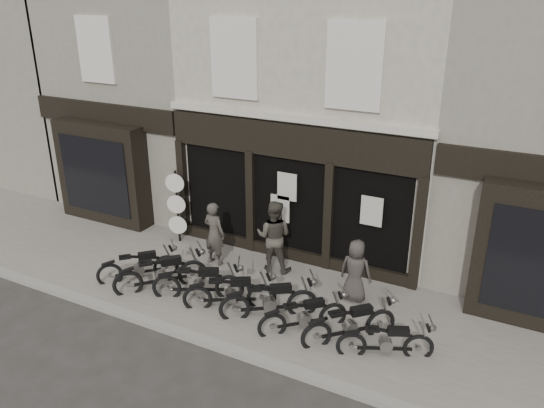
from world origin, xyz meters
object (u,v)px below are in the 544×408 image
at_px(motorcycle_2, 199,285).
at_px(advert_sign_post, 177,210).
at_px(man_centre, 274,236).
at_px(man_left, 214,233).
at_px(motorcycle_3, 231,295).
at_px(motorcycle_6, 350,327).
at_px(motorcycle_4, 270,303).
at_px(motorcycle_0, 139,268).
at_px(motorcycle_5, 304,318).
at_px(motorcycle_7, 386,344).
at_px(motorcycle_1, 162,276).
at_px(man_right, 356,271).

xyz_separation_m(motorcycle_2, advert_sign_post, (-2.29, 2.26, 0.70)).
bearing_deg(man_centre, man_left, 2.91).
bearing_deg(motorcycle_3, motorcycle_6, -28.39).
bearing_deg(motorcycle_4, man_centre, 79.58).
bearing_deg(motorcycle_0, motorcycle_5, -46.86).
xyz_separation_m(motorcycle_4, motorcycle_7, (2.75, -0.18, -0.05)).
bearing_deg(motorcycle_5, motorcycle_7, -45.57).
relative_size(motorcycle_7, man_centre, 0.94).
bearing_deg(motorcycle_6, motorcycle_0, 135.12).
xyz_separation_m(motorcycle_3, man_centre, (0.07, 2.05, 0.68)).
distance_m(motorcycle_1, motorcycle_5, 3.85).
bearing_deg(motorcycle_4, advert_sign_post, 117.05).
relative_size(motorcycle_3, man_right, 1.27).
xyz_separation_m(motorcycle_0, motorcycle_4, (3.76, 0.04, 0.04)).
distance_m(motorcycle_4, motorcycle_6, 1.92).
bearing_deg(motorcycle_7, motorcycle_1, 155.00).
distance_m(motorcycle_3, motorcycle_6, 2.89).
bearing_deg(motorcycle_2, advert_sign_post, 108.28).
relative_size(motorcycle_4, advert_sign_post, 0.85).
xyz_separation_m(motorcycle_3, man_left, (-1.50, 1.64, 0.59)).
height_order(motorcycle_0, advert_sign_post, advert_sign_post).
distance_m(motorcycle_2, motorcycle_6, 3.80).
bearing_deg(man_right, man_left, -1.99).
distance_m(motorcycle_1, motorcycle_7, 5.69).
bearing_deg(advert_sign_post, motorcycle_3, -52.31).
bearing_deg(motorcycle_4, motorcycle_1, 147.72).
height_order(motorcycle_5, motorcycle_6, motorcycle_6).
height_order(motorcycle_0, motorcycle_6, motorcycle_6).
bearing_deg(motorcycle_1, motorcycle_4, -44.08).
xyz_separation_m(motorcycle_0, motorcycle_2, (1.88, -0.03, 0.03)).
bearing_deg(man_left, man_right, -173.04).
bearing_deg(motorcycle_7, advert_sign_post, 136.35).
relative_size(motorcycle_3, motorcycle_6, 1.15).
distance_m(motorcycle_7, advert_sign_post, 7.35).
relative_size(motorcycle_0, motorcycle_5, 1.01).
bearing_deg(motorcycle_0, advert_sign_post, 54.66).
distance_m(motorcycle_2, motorcycle_7, 4.63).
height_order(motorcycle_1, motorcycle_6, motorcycle_1).
bearing_deg(motorcycle_0, man_centre, -10.92).
distance_m(man_centre, advert_sign_post, 3.28).
bearing_deg(man_centre, man_right, 158.21).
bearing_deg(man_left, man_centre, -158.24).
height_order(motorcycle_6, man_right, man_right).
xyz_separation_m(motorcycle_0, motorcycle_3, (2.78, -0.06, 0.02)).
xyz_separation_m(motorcycle_2, man_centre, (0.98, 2.02, 0.67)).
relative_size(motorcycle_3, man_left, 1.12).
bearing_deg(motorcycle_4, motorcycle_5, -43.12).
relative_size(motorcycle_3, advert_sign_post, 0.86).
relative_size(motorcycle_2, man_right, 1.32).
distance_m(motorcycle_0, man_left, 2.13).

